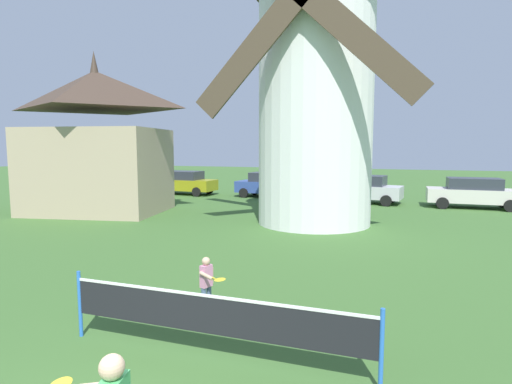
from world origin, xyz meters
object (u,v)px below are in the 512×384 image
(player_far, at_px, (207,281))
(stray_ball, at_px, (99,296))
(parked_car_blue, at_px, (270,184))
(parked_car_silver, at_px, (364,189))
(windmill, at_px, (316,76))
(parked_car_mustard, at_px, (183,182))
(chapel, at_px, (97,144))
(tennis_net, at_px, (211,315))
(parked_car_cream, at_px, (473,193))

(player_far, xyz_separation_m, stray_ball, (-2.26, -0.32, -0.47))
(parked_car_blue, distance_m, parked_car_silver, 5.87)
(windmill, height_order, parked_car_mustard, windmill)
(parked_car_blue, xyz_separation_m, chapel, (-6.04, -8.39, 2.47))
(windmill, height_order, tennis_net, windmill)
(parked_car_silver, height_order, parked_car_cream, same)
(windmill, bearing_deg, parked_car_silver, 78.31)
(player_far, bearing_deg, parked_car_mustard, 120.44)
(tennis_net, bearing_deg, stray_ball, 157.30)
(stray_ball, bearing_deg, chapel, 129.78)
(tennis_net, relative_size, parked_car_silver, 1.11)
(windmill, xyz_separation_m, parked_car_mustard, (-10.34, 7.63, -5.16))
(parked_car_blue, bearing_deg, windmill, -61.36)
(parked_car_silver, height_order, chapel, chapel)
(tennis_net, bearing_deg, parked_car_blue, 104.65)
(stray_ball, distance_m, parked_car_mustard, 19.37)
(windmill, height_order, chapel, windmill)
(tennis_net, height_order, player_far, tennis_net)
(parked_car_blue, height_order, parked_car_silver, same)
(tennis_net, height_order, parked_car_mustard, parked_car_mustard)
(player_far, relative_size, stray_ball, 4.15)
(windmill, bearing_deg, parked_car_cream, 44.65)
(parked_car_blue, bearing_deg, chapel, -125.76)
(parked_car_silver, bearing_deg, parked_car_blue, 172.17)
(stray_ball, bearing_deg, tennis_net, -22.70)
(windmill, distance_m, chapel, 10.73)
(stray_ball, height_order, parked_car_silver, parked_car_silver)
(parked_car_blue, height_order, chapel, chapel)
(player_far, relative_size, parked_car_mustard, 0.23)
(tennis_net, distance_m, stray_ball, 3.41)
(stray_ball, distance_m, parked_car_cream, 19.36)
(player_far, distance_m, parked_car_blue, 18.15)
(parked_car_cream, height_order, chapel, chapel)
(parked_car_silver, distance_m, chapel, 14.29)
(windmill, relative_size, stray_ball, 49.63)
(parked_car_blue, xyz_separation_m, parked_car_cream, (11.31, -1.05, 0.00))
(windmill, relative_size, parked_car_mustard, 2.76)
(windmill, xyz_separation_m, parked_car_blue, (-4.34, 7.94, -5.16))
(stray_ball, xyz_separation_m, parked_car_mustard, (-7.93, 17.66, 0.68))
(windmill, xyz_separation_m, tennis_net, (0.70, -11.33, -5.28))
(parked_car_mustard, relative_size, parked_car_cream, 1.02)
(parked_car_blue, bearing_deg, tennis_net, -75.35)
(windmill, xyz_separation_m, parked_car_silver, (1.48, 7.14, -5.16))
(player_far, height_order, parked_car_cream, parked_car_cream)
(stray_ball, height_order, parked_car_mustard, parked_car_mustard)
(tennis_net, xyz_separation_m, parked_car_blue, (-5.04, 19.27, 0.13))
(parked_car_blue, bearing_deg, stray_ball, -83.86)
(windmill, relative_size, tennis_net, 2.61)
(windmill, bearing_deg, parked_car_mustard, 143.57)
(tennis_net, distance_m, parked_car_blue, 19.92)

